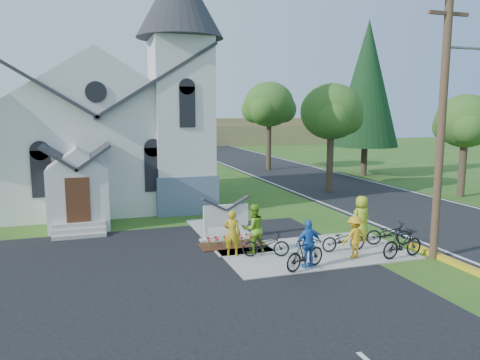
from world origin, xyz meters
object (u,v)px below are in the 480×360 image
object	(u,v)px
bike_2	(343,239)
church_sign	(226,216)
bike_1	(305,254)
cyclist_4	(361,218)
utility_pole	(444,109)
cyclist_1	(253,228)
cyclist_3	(355,237)
bike_3	(402,243)
cyclist_0	(232,233)
cyclist_2	(308,244)
bike_0	(266,244)
bike_4	(389,233)

from	to	relation	value
bike_2	church_sign	bearing A→B (deg)	55.87
bike_1	cyclist_4	xyz separation A→B (m)	(3.76, 2.49, 0.40)
church_sign	bike_1	distance (m)	4.66
utility_pole	bike_2	size ratio (longest dim) A/B	5.76
cyclist_1	bike_2	xyz separation A→B (m)	(3.30, -0.91, -0.48)
cyclist_3	bike_3	distance (m)	1.75
bike_1	church_sign	bearing A→B (deg)	-2.38
cyclist_0	bike_3	xyz separation A→B (m)	(5.80, -2.16, -0.32)
cyclist_2	cyclist_4	distance (m)	4.30
utility_pole	cyclist_4	size ratio (longest dim) A/B	5.40
cyclist_3	bike_2	bearing A→B (deg)	-94.49
cyclist_2	cyclist_1	bearing A→B (deg)	-64.87
utility_pole	bike_0	world-z (taller)	utility_pole
cyclist_2	church_sign	bearing A→B (deg)	-72.75
cyclist_2	bike_4	xyz separation A→B (m)	(4.25, 1.43, -0.36)
bike_0	bike_4	world-z (taller)	bike_4
cyclist_1	cyclist_2	world-z (taller)	cyclist_1
bike_0	cyclist_4	bearing A→B (deg)	-63.38
cyclist_3	cyclist_4	bearing A→B (deg)	-131.45
church_sign	cyclist_1	world-z (taller)	cyclist_1
cyclist_2	bike_0	bearing A→B (deg)	-62.97
church_sign	cyclist_3	bearing A→B (deg)	-45.57
bike_4	bike_1	bearing A→B (deg)	127.99
cyclist_2	cyclist_3	world-z (taller)	cyclist_2
church_sign	cyclist_2	xyz separation A→B (m)	(1.65, -4.28, -0.15)
cyclist_2	bike_3	xyz separation A→B (m)	(3.72, -0.12, -0.30)
bike_2	cyclist_0	bearing A→B (deg)	84.08
bike_1	cyclist_2	bearing A→B (deg)	-75.86
cyclist_2	cyclist_4	world-z (taller)	cyclist_4
cyclist_1	bike_2	distance (m)	3.46
church_sign	cyclist_1	xyz separation A→B (m)	(0.45, -2.11, -0.05)
cyclist_2	bike_2	xyz separation A→B (m)	(2.10, 1.26, -0.37)
bike_1	cyclist_3	bearing A→B (deg)	-96.39
bike_4	utility_pole	bearing A→B (deg)	-141.59
bike_1	cyclist_4	bearing A→B (deg)	-77.36
utility_pole	bike_1	xyz separation A→B (m)	(-5.09, 0.30, -4.82)
cyclist_2	cyclist_3	distance (m)	2.14
bike_2	cyclist_4	distance (m)	1.91
bike_2	cyclist_1	bearing A→B (deg)	79.29
cyclist_0	bike_1	size ratio (longest dim) A/B	0.97
church_sign	cyclist_4	distance (m)	5.57
cyclist_4	church_sign	bearing A→B (deg)	-32.29
cyclist_1	bike_2	bearing A→B (deg)	157.14
bike_4	bike_0	bearing A→B (deg)	107.15
utility_pole	cyclist_4	xyz separation A→B (m)	(-1.33, 2.79, -4.43)
bike_1	bike_3	size ratio (longest dim) A/B	0.99
church_sign	bike_2	xyz separation A→B (m)	(3.75, -3.02, -0.52)
church_sign	cyclist_4	size ratio (longest dim) A/B	1.19
cyclist_1	cyclist_3	xyz separation A→B (m)	(3.29, -1.70, -0.16)
cyclist_0	bike_4	world-z (taller)	cyclist_0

